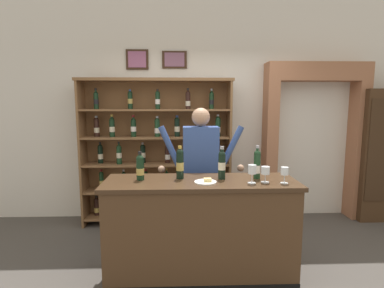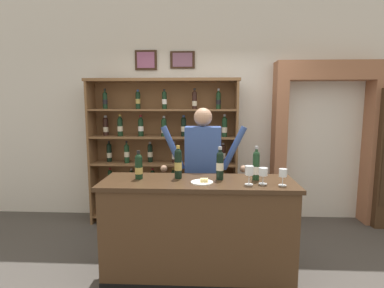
# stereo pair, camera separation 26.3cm
# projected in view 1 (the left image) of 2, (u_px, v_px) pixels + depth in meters

# --- Properties ---
(ground_plane) EXTENTS (14.00, 14.00, 0.02)m
(ground_plane) POSITION_uv_depth(u_px,v_px,m) (212.00, 277.00, 3.03)
(ground_plane) COLOR #47423D
(back_wall) EXTENTS (12.00, 0.19, 3.59)m
(back_wall) POSITION_uv_depth(u_px,v_px,m) (201.00, 99.00, 4.53)
(back_wall) COLOR silver
(back_wall) RESTS_ON ground
(wine_shelf) EXTENTS (2.13, 0.36, 2.06)m
(wine_shelf) POSITION_uv_depth(u_px,v_px,m) (157.00, 149.00, 4.27)
(wine_shelf) COLOR brown
(wine_shelf) RESTS_ON ground
(archway_doorway) EXTENTS (1.48, 0.45, 2.31)m
(archway_doorway) POSITION_uv_depth(u_px,v_px,m) (311.00, 132.00, 4.53)
(archway_doorway) COLOR #9E6647
(archway_doorway) RESTS_ON ground
(side_cabinet) EXTENTS (0.79, 0.38, 1.93)m
(side_cabinet) POSITION_uv_depth(u_px,v_px,m) (384.00, 155.00, 4.43)
(side_cabinet) COLOR #422B19
(side_cabinet) RESTS_ON ground
(tasting_counter) EXTENTS (1.86, 0.60, 0.99)m
(tasting_counter) POSITION_uv_depth(u_px,v_px,m) (200.00, 229.00, 2.95)
(tasting_counter) COLOR #4C331E
(tasting_counter) RESTS_ON ground
(shopkeeper) EXTENTS (1.00, 0.22, 1.68)m
(shopkeeper) POSITION_uv_depth(u_px,v_px,m) (201.00, 164.00, 3.47)
(shopkeeper) COLOR #2D3347
(shopkeeper) RESTS_ON ground
(tasting_bottle_rosso) EXTENTS (0.08, 0.08, 0.28)m
(tasting_bottle_rosso) POSITION_uv_depth(u_px,v_px,m) (140.00, 167.00, 2.89)
(tasting_bottle_rosso) COLOR black
(tasting_bottle_rosso) RESTS_ON tasting_counter
(tasting_bottle_vin_santo) EXTENTS (0.07, 0.07, 0.33)m
(tasting_bottle_vin_santo) POSITION_uv_depth(u_px,v_px,m) (180.00, 163.00, 2.94)
(tasting_bottle_vin_santo) COLOR black
(tasting_bottle_vin_santo) RESTS_ON tasting_counter
(tasting_bottle_bianco) EXTENTS (0.07, 0.07, 0.32)m
(tasting_bottle_bianco) POSITION_uv_depth(u_px,v_px,m) (222.00, 164.00, 2.93)
(tasting_bottle_bianco) COLOR black
(tasting_bottle_bianco) RESTS_ON tasting_counter
(tasting_bottle_brunello) EXTENTS (0.07, 0.07, 0.33)m
(tasting_bottle_brunello) POSITION_uv_depth(u_px,v_px,m) (257.00, 164.00, 2.94)
(tasting_bottle_brunello) COLOR #19381E
(tasting_bottle_brunello) RESTS_ON tasting_counter
(wine_glass_left) EXTENTS (0.07, 0.07, 0.15)m
(wine_glass_left) POSITION_uv_depth(u_px,v_px,m) (285.00, 172.00, 2.76)
(wine_glass_left) COLOR silver
(wine_glass_left) RESTS_ON tasting_counter
(wine_glass_spare) EXTENTS (0.08, 0.08, 0.17)m
(wine_glass_spare) POSITION_uv_depth(u_px,v_px,m) (252.00, 170.00, 2.77)
(wine_glass_spare) COLOR silver
(wine_glass_spare) RESTS_ON tasting_counter
(wine_glass_right) EXTENTS (0.08, 0.08, 0.15)m
(wine_glass_right) POSITION_uv_depth(u_px,v_px,m) (265.00, 171.00, 2.80)
(wine_glass_right) COLOR silver
(wine_glass_right) RESTS_ON tasting_counter
(cheese_plate) EXTENTS (0.21, 0.21, 0.04)m
(cheese_plate) POSITION_uv_depth(u_px,v_px,m) (206.00, 182.00, 2.80)
(cheese_plate) COLOR white
(cheese_plate) RESTS_ON tasting_counter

